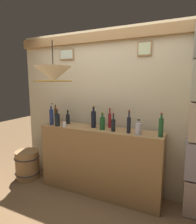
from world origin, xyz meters
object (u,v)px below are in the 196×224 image
at_px(pendant_lamp, 53,75).
at_px(wooden_barrel, 27,165).
at_px(liquor_bottle_tequila, 56,115).
at_px(liquor_bottle_rye, 68,118).
at_px(liquor_bottle_sherry, 94,119).
at_px(liquor_bottle_brandy, 102,123).
at_px(liquor_bottle_port, 129,124).
at_px(liquor_bottle_scotch, 51,117).
at_px(liquor_bottle_bourbon, 52,116).
at_px(liquor_bottle_mezcal, 57,119).
at_px(liquor_bottle_vermouth, 110,120).
at_px(glass_tumbler_rocks, 64,125).
at_px(liquor_bottle_whiskey, 113,125).
at_px(liquor_bottle_rum, 161,127).
at_px(liquor_bottle_gin, 138,129).

distance_m(pendant_lamp, wooden_barrel, 1.94).
height_order(liquor_bottle_tequila, pendant_lamp, pendant_lamp).
height_order(liquor_bottle_rye, pendant_lamp, pendant_lamp).
bearing_deg(liquor_bottle_sherry, pendant_lamp, -101.47).
bearing_deg(liquor_bottle_brandy, liquor_bottle_port, -2.92).
distance_m(liquor_bottle_port, liquor_bottle_scotch, 1.25).
bearing_deg(liquor_bottle_bourbon, pendant_lamp, -49.20).
bearing_deg(liquor_bottle_tequila, liquor_bottle_scotch, -70.68).
bearing_deg(liquor_bottle_sherry, wooden_barrel, -172.33).
relative_size(liquor_bottle_mezcal, liquor_bottle_tequila, 0.90).
xyz_separation_m(liquor_bottle_mezcal, liquor_bottle_vermouth, (0.77, 0.25, 0.01)).
bearing_deg(liquor_bottle_sherry, glass_tumbler_rocks, -158.04).
bearing_deg(glass_tumbler_rocks, liquor_bottle_rye, 110.92).
relative_size(liquor_bottle_port, liquor_bottle_vermouth, 1.06).
relative_size(liquor_bottle_sherry, liquor_bottle_bourbon, 0.99).
relative_size(liquor_bottle_port, liquor_bottle_scotch, 1.02).
bearing_deg(liquor_bottle_sherry, liquor_bottle_whiskey, -13.74).
bearing_deg(liquor_bottle_rye, glass_tumbler_rocks, -69.08).
relative_size(liquor_bottle_brandy, wooden_barrel, 0.53).
bearing_deg(liquor_bottle_vermouth, liquor_bottle_sherry, -156.25).
distance_m(liquor_bottle_rye, glass_tumbler_rocks, 0.24).
height_order(liquor_bottle_rum, pendant_lamp, pendant_lamp).
distance_m(liquor_bottle_whiskey, pendant_lamp, 1.04).
relative_size(liquor_bottle_port, liquor_bottle_sherry, 0.95).
xyz_separation_m(liquor_bottle_rum, pendant_lamp, (-1.12, -0.63, 0.63)).
xyz_separation_m(liquor_bottle_mezcal, wooden_barrel, (-0.67, -0.01, -0.86)).
distance_m(liquor_bottle_port, liquor_bottle_brandy, 0.39).
distance_m(liquor_bottle_mezcal, liquor_bottle_bourbon, 0.23).
xyz_separation_m(liquor_bottle_port, pendant_lamp, (-0.71, -0.64, 0.64)).
height_order(liquor_bottle_rye, wooden_barrel, liquor_bottle_rye).
bearing_deg(liquor_bottle_tequila, liquor_bottle_rye, -3.35).
xyz_separation_m(liquor_bottle_whiskey, liquor_bottle_mezcal, (-0.90, -0.07, 0.01)).
xyz_separation_m(glass_tumbler_rocks, pendant_lamp, (0.26, -0.56, 0.72)).
xyz_separation_m(liquor_bottle_brandy, pendant_lamp, (-0.32, -0.66, 0.66)).
height_order(liquor_bottle_gin, pendant_lamp, pendant_lamp).
bearing_deg(wooden_barrel, liquor_bottle_gin, 1.71).
bearing_deg(liquor_bottle_scotch, liquor_bottle_sherry, 10.35).
relative_size(liquor_bottle_brandy, liquor_bottle_sherry, 0.79).
distance_m(liquor_bottle_vermouth, liquor_bottle_tequila, 0.97).
height_order(liquor_bottle_scotch, wooden_barrel, liquor_bottle_scotch).
height_order(liquor_bottle_mezcal, glass_tumbler_rocks, liquor_bottle_mezcal).
relative_size(liquor_bottle_mezcal, liquor_bottle_brandy, 1.03).
bearing_deg(liquor_bottle_rye, wooden_barrel, -163.30).
distance_m(liquor_bottle_scotch, pendant_lamp, 1.02).
height_order(liquor_bottle_scotch, liquor_bottle_rum, same).
bearing_deg(liquor_bottle_port, pendant_lamp, -138.16).
bearing_deg(glass_tumbler_rocks, liquor_bottle_bourbon, 157.38).
distance_m(liquor_bottle_sherry, liquor_bottle_bourbon, 0.75).
distance_m(liquor_bottle_vermouth, liquor_bottle_bourbon, 0.97).
distance_m(liquor_bottle_vermouth, glass_tumbler_rocks, 0.69).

